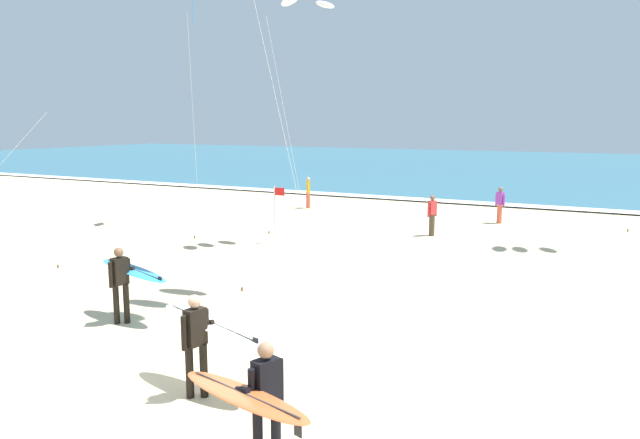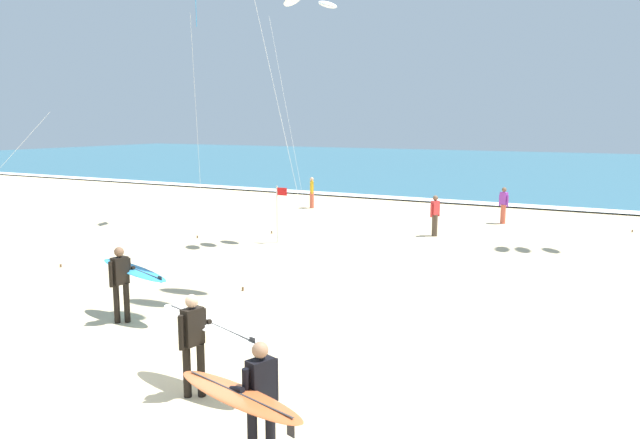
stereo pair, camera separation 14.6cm
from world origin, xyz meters
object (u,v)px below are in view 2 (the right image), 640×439
object	(u,v)px
bystander_yellow_top	(312,192)
bystander_purple_top	(503,205)
kite_arc_cobalt_far	(310,0)
surfer_lead	(127,275)
surfer_third	(201,332)
surfer_trailing	(250,396)
bystander_red_top	(435,215)
lifeguard_flag	(278,209)

from	to	relation	value
bystander_yellow_top	bystander_purple_top	size ratio (longest dim) A/B	1.00
kite_arc_cobalt_far	bystander_yellow_top	bearing A→B (deg)	118.97
surfer_lead	bystander_yellow_top	bearing A→B (deg)	106.30
surfer_lead	surfer_third	world-z (taller)	same
surfer_trailing	bystander_red_top	bearing A→B (deg)	100.28
kite_arc_cobalt_far	lifeguard_flag	size ratio (longest dim) A/B	4.19
surfer_third	bystander_red_top	world-z (taller)	surfer_third
surfer_trailing	lifeguard_flag	xyz separation A→B (m)	(-7.66, 12.81, 0.22)
surfer_lead	bystander_purple_top	xyz separation A→B (m)	(4.52, 17.39, -0.23)
surfer_lead	bystander_red_top	bearing A→B (deg)	77.90
bystander_purple_top	kite_arc_cobalt_far	bearing A→B (deg)	-123.19
lifeguard_flag	surfer_third	bearing A→B (deg)	-63.45
surfer_third	bystander_purple_top	world-z (taller)	surfer_third
surfer_third	bystander_purple_top	distance (m)	19.53
kite_arc_cobalt_far	bystander_yellow_top	distance (m)	12.08
bystander_red_top	lifeguard_flag	bearing A→B (deg)	-138.95
surfer_trailing	bystander_yellow_top	size ratio (longest dim) A/B	1.52
kite_arc_cobalt_far	bystander_purple_top	size ratio (longest dim) A/B	5.54
surfer_third	bystander_red_top	xyz separation A→B (m)	(-1.01, 15.26, -0.23)
kite_arc_cobalt_far	bystander_red_top	bearing A→B (deg)	46.48
surfer_third	bystander_purple_top	xyz separation A→B (m)	(0.69, 19.51, -0.23)
bystander_purple_top	bystander_yellow_top	bearing A→B (deg)	178.44
surfer_trailing	bystander_yellow_top	xyz separation A→B (m)	(-11.03, 21.34, -0.23)
bystander_purple_top	surfer_lead	bearing A→B (deg)	-104.57
lifeguard_flag	bystander_purple_top	bearing A→B (deg)	52.62
surfer_trailing	lifeguard_flag	size ratio (longest dim) A/B	1.15
surfer_third	surfer_trailing	bearing A→B (deg)	-37.46
kite_arc_cobalt_far	bystander_red_top	distance (m)	9.18
kite_arc_cobalt_far	bystander_red_top	size ratio (longest dim) A/B	5.54
surfer_trailing	bystander_purple_top	bearing A→B (deg)	93.66
surfer_third	bystander_yellow_top	size ratio (longest dim) A/B	1.49
bystander_yellow_top	bystander_purple_top	distance (m)	9.68
bystander_yellow_top	surfer_third	bearing A→B (deg)	-65.56
bystander_purple_top	lifeguard_flag	distance (m)	10.41
surfer_third	lifeguard_flag	bearing A→B (deg)	116.55
surfer_lead	bystander_yellow_top	xyz separation A→B (m)	(-5.16, 17.65, -0.23)
surfer_lead	surfer_trailing	xyz separation A→B (m)	(5.87, -3.69, 0.00)
surfer_third	surfer_lead	bearing A→B (deg)	150.93
surfer_lead	surfer_trailing	size ratio (longest dim) A/B	0.91
surfer_lead	lifeguard_flag	size ratio (longest dim) A/B	1.05
kite_arc_cobalt_far	lifeguard_flag	world-z (taller)	kite_arc_cobalt_far
surfer_trailing	bystander_red_top	xyz separation A→B (m)	(-3.05, 16.83, -0.23)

